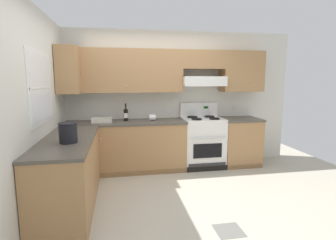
# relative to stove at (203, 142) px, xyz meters

# --- Properties ---
(ground_plane) EXTENTS (7.04, 7.04, 0.00)m
(ground_plane) POSITION_rel_stove_xyz_m (-0.96, -1.25, -0.48)
(ground_plane) COLOR #B2AA99
(floor_accent_tile) EXTENTS (0.30, 0.30, 0.01)m
(floor_accent_tile) POSITION_rel_stove_xyz_m (-0.39, -2.20, -0.48)
(floor_accent_tile) COLOR slate
(floor_accent_tile) RESTS_ON ground_plane
(wall_back) EXTENTS (4.68, 0.57, 2.55)m
(wall_back) POSITION_rel_stove_xyz_m (-0.56, 0.27, 1.00)
(wall_back) COLOR silver
(wall_back) RESTS_ON ground_plane
(wall_left) EXTENTS (0.47, 4.00, 2.55)m
(wall_left) POSITION_rel_stove_xyz_m (-2.55, -1.03, 0.87)
(wall_left) COLOR silver
(wall_left) RESTS_ON ground_plane
(counter_back_run) EXTENTS (3.60, 0.65, 0.91)m
(counter_back_run) POSITION_rel_stove_xyz_m (-0.89, -0.01, -0.03)
(counter_back_run) COLOR #A87A4C
(counter_back_run) RESTS_ON ground_plane
(counter_left_run) EXTENTS (0.63, 1.91, 0.91)m
(counter_left_run) POSITION_rel_stove_xyz_m (-2.20, -1.26, -0.03)
(counter_left_run) COLOR #A87A4C
(counter_left_run) RESTS_ON ground_plane
(stove) EXTENTS (0.76, 0.62, 1.20)m
(stove) POSITION_rel_stove_xyz_m (0.00, 0.00, 0.00)
(stove) COLOR white
(stove) RESTS_ON ground_plane
(wine_bottle) EXTENTS (0.08, 0.08, 0.31)m
(wine_bottle) POSITION_rel_stove_xyz_m (-1.43, 0.09, 0.56)
(wine_bottle) COLOR black
(wine_bottle) RESTS_ON counter_back_run
(bowl) EXTENTS (0.34, 0.23, 0.07)m
(bowl) POSITION_rel_stove_xyz_m (-1.85, -0.00, 0.46)
(bowl) COLOR beige
(bowl) RESTS_ON counter_back_run
(bucket) EXTENTS (0.22, 0.22, 0.24)m
(bucket) POSITION_rel_stove_xyz_m (-2.15, -1.51, 0.56)
(bucket) COLOR black
(bucket) RESTS_ON counter_left_run
(paper_towel_roll) EXTENTS (0.12, 0.11, 0.11)m
(paper_towel_roll) POSITION_rel_stove_xyz_m (-0.96, 0.03, 0.49)
(paper_towel_roll) COLOR white
(paper_towel_roll) RESTS_ON counter_back_run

